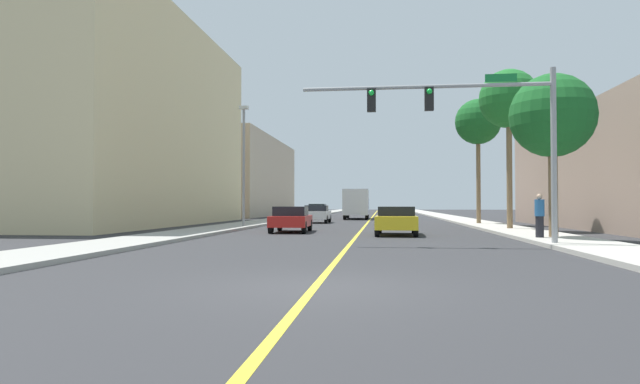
{
  "coord_description": "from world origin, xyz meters",
  "views": [
    {
      "loc": [
        1.23,
        -9.55,
        1.5
      ],
      "look_at": [
        -1.84,
        16.34,
        2.09
      ],
      "focal_mm": 29.81,
      "sensor_mm": 36.0,
      "label": 1
    }
  ],
  "objects_px": {
    "street_lamp": "(244,159)",
    "car_red": "(291,219)",
    "delivery_truck": "(357,203)",
    "car_green": "(317,211)",
    "palm_mid": "(509,100)",
    "traffic_signal_mast": "(474,118)",
    "car_white": "(317,214)",
    "palm_far": "(478,123)",
    "palm_near": "(552,117)",
    "pedestrian": "(540,215)",
    "car_yellow": "(396,220)"
  },
  "relations": [
    {
      "from": "street_lamp",
      "to": "car_red",
      "type": "xyz_separation_m",
      "value": [
        3.65,
        -3.87,
        -3.56
      ]
    },
    {
      "from": "delivery_truck",
      "to": "car_green",
      "type": "bearing_deg",
      "value": -178.01
    },
    {
      "from": "palm_mid",
      "to": "delivery_truck",
      "type": "height_order",
      "value": "palm_mid"
    },
    {
      "from": "traffic_signal_mast",
      "to": "car_green",
      "type": "xyz_separation_m",
      "value": [
        -9.82,
        33.78,
        -3.8
      ]
    },
    {
      "from": "car_white",
      "to": "palm_far",
      "type": "bearing_deg",
      "value": -15.26
    },
    {
      "from": "car_green",
      "to": "palm_near",
      "type": "bearing_deg",
      "value": 114.1
    },
    {
      "from": "palm_near",
      "to": "palm_mid",
      "type": "relative_size",
      "value": 0.76
    },
    {
      "from": "palm_near",
      "to": "car_green",
      "type": "height_order",
      "value": "palm_near"
    },
    {
      "from": "pedestrian",
      "to": "car_white",
      "type": "bearing_deg",
      "value": -112.46
    },
    {
      "from": "street_lamp",
      "to": "pedestrian",
      "type": "xyz_separation_m",
      "value": [
        14.84,
        -9.43,
        -3.24
      ]
    },
    {
      "from": "street_lamp",
      "to": "car_white",
      "type": "xyz_separation_m",
      "value": [
        3.3,
        10.1,
        -3.55
      ]
    },
    {
      "from": "palm_near",
      "to": "palm_mid",
      "type": "bearing_deg",
      "value": 89.46
    },
    {
      "from": "traffic_signal_mast",
      "to": "palm_near",
      "type": "xyz_separation_m",
      "value": [
        3.74,
        3.47,
        0.55
      ]
    },
    {
      "from": "car_red",
      "to": "street_lamp",
      "type": "bearing_deg",
      "value": 130.9
    },
    {
      "from": "car_white",
      "to": "delivery_truck",
      "type": "bearing_deg",
      "value": 77.08
    },
    {
      "from": "car_yellow",
      "to": "delivery_truck",
      "type": "relative_size",
      "value": 0.49
    },
    {
      "from": "traffic_signal_mast",
      "to": "car_white",
      "type": "distance_m",
      "value": 24.41
    },
    {
      "from": "palm_near",
      "to": "palm_far",
      "type": "relative_size",
      "value": 0.76
    },
    {
      "from": "car_yellow",
      "to": "car_red",
      "type": "distance_m",
      "value": 5.88
    },
    {
      "from": "traffic_signal_mast",
      "to": "palm_mid",
      "type": "distance_m",
      "value": 12.34
    },
    {
      "from": "street_lamp",
      "to": "car_white",
      "type": "bearing_deg",
      "value": 71.9
    },
    {
      "from": "palm_far",
      "to": "car_green",
      "type": "bearing_deg",
      "value": 132.66
    },
    {
      "from": "street_lamp",
      "to": "palm_mid",
      "type": "bearing_deg",
      "value": -3.93
    },
    {
      "from": "car_red",
      "to": "car_white",
      "type": "bearing_deg",
      "value": 89.05
    },
    {
      "from": "car_green",
      "to": "pedestrian",
      "type": "height_order",
      "value": "pedestrian"
    },
    {
      "from": "palm_mid",
      "to": "pedestrian",
      "type": "xyz_separation_m",
      "value": [
        -0.75,
        -8.36,
        -6.33
      ]
    },
    {
      "from": "palm_far",
      "to": "car_yellow",
      "type": "height_order",
      "value": "palm_far"
    },
    {
      "from": "palm_far",
      "to": "car_red",
      "type": "height_order",
      "value": "palm_far"
    },
    {
      "from": "car_green",
      "to": "pedestrian",
      "type": "distance_m",
      "value": 33.33
    },
    {
      "from": "car_red",
      "to": "delivery_truck",
      "type": "xyz_separation_m",
      "value": [
        2.24,
        25.38,
        0.85
      ]
    },
    {
      "from": "palm_near",
      "to": "pedestrian",
      "type": "distance_m",
      "value": 4.17
    },
    {
      "from": "traffic_signal_mast",
      "to": "delivery_truck",
      "type": "bearing_deg",
      "value": 99.82
    },
    {
      "from": "street_lamp",
      "to": "palm_mid",
      "type": "distance_m",
      "value": 15.93
    },
    {
      "from": "street_lamp",
      "to": "palm_near",
      "type": "height_order",
      "value": "street_lamp"
    },
    {
      "from": "palm_far",
      "to": "car_yellow",
      "type": "relative_size",
      "value": 2.1
    },
    {
      "from": "car_yellow",
      "to": "street_lamp",
      "type": "bearing_deg",
      "value": 149.11
    },
    {
      "from": "car_green",
      "to": "delivery_truck",
      "type": "distance_m",
      "value": 4.03
    },
    {
      "from": "car_yellow",
      "to": "car_white",
      "type": "relative_size",
      "value": 1.08
    },
    {
      "from": "car_white",
      "to": "pedestrian",
      "type": "bearing_deg",
      "value": -59.53
    },
    {
      "from": "street_lamp",
      "to": "car_green",
      "type": "bearing_deg",
      "value": 84.77
    },
    {
      "from": "palm_far",
      "to": "car_green",
      "type": "relative_size",
      "value": 2.11
    },
    {
      "from": "traffic_signal_mast",
      "to": "car_yellow",
      "type": "distance_m",
      "value": 8.07
    },
    {
      "from": "delivery_truck",
      "to": "palm_mid",
      "type": "bearing_deg",
      "value": -67.56
    },
    {
      "from": "palm_near",
      "to": "car_green",
      "type": "bearing_deg",
      "value": 114.1
    },
    {
      "from": "palm_mid",
      "to": "car_green",
      "type": "relative_size",
      "value": 2.14
    },
    {
      "from": "traffic_signal_mast",
      "to": "street_lamp",
      "type": "relative_size",
      "value": 1.21
    },
    {
      "from": "palm_mid",
      "to": "delivery_truck",
      "type": "distance_m",
      "value": 25.24
    },
    {
      "from": "street_lamp",
      "to": "palm_mid",
      "type": "relative_size",
      "value": 0.83
    },
    {
      "from": "street_lamp",
      "to": "pedestrian",
      "type": "height_order",
      "value": "street_lamp"
    },
    {
      "from": "car_red",
      "to": "delivery_truck",
      "type": "relative_size",
      "value": 0.49
    }
  ]
}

